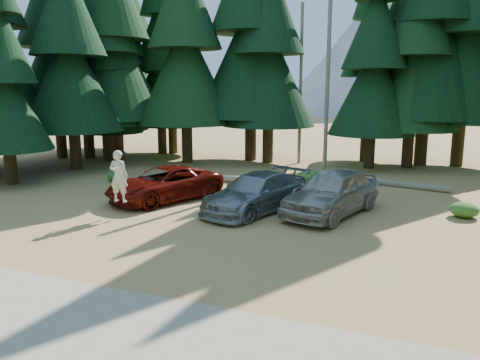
% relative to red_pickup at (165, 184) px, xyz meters
% --- Properties ---
extents(ground, '(160.00, 160.00, 0.00)m').
position_rel_red_pickup_xyz_m(ground, '(4.09, -3.77, -0.73)').
color(ground, tan).
rests_on(ground, ground).
extents(gravel_strip, '(26.00, 3.50, 0.01)m').
position_rel_red_pickup_xyz_m(gravel_strip, '(4.09, -10.27, -0.73)').
color(gravel_strip, tan).
rests_on(gravel_strip, ground).
extents(forest_belt_north, '(36.00, 7.00, 22.00)m').
position_rel_red_pickup_xyz_m(forest_belt_north, '(4.09, 11.23, -0.73)').
color(forest_belt_north, black).
rests_on(forest_belt_north, ground).
extents(snag_front, '(0.24, 0.24, 12.00)m').
position_rel_red_pickup_xyz_m(snag_front, '(4.89, 10.73, 5.27)').
color(snag_front, slate).
rests_on(snag_front, ground).
extents(snag_back, '(0.20, 0.20, 10.00)m').
position_rel_red_pickup_xyz_m(snag_back, '(2.89, 12.23, 4.27)').
color(snag_back, slate).
rests_on(snag_back, ground).
extents(mountain_peak, '(48.00, 50.00, 28.00)m').
position_rel_red_pickup_xyz_m(mountain_peak, '(1.50, 84.47, 11.97)').
color(mountain_peak, gray).
rests_on(mountain_peak, ground).
extents(red_pickup, '(4.36, 5.80, 1.46)m').
position_rel_red_pickup_xyz_m(red_pickup, '(0.00, 0.00, 0.00)').
color(red_pickup, '#600F08').
rests_on(red_pickup, ground).
extents(silver_minivan_center, '(3.71, 5.62, 1.51)m').
position_rel_red_pickup_xyz_m(silver_minivan_center, '(4.34, -0.34, 0.02)').
color(silver_minivan_center, gray).
rests_on(silver_minivan_center, ground).
extents(silver_minivan_right, '(3.50, 5.61, 1.78)m').
position_rel_red_pickup_xyz_m(silver_minivan_right, '(7.21, 0.32, 0.16)').
color(silver_minivan_right, '#A8A395').
rests_on(silver_minivan_right, ground).
extents(frisbee_player, '(0.79, 0.58, 1.98)m').
position_rel_red_pickup_xyz_m(frisbee_player, '(-0.22, -2.97, 0.85)').
color(frisbee_player, beige).
rests_on(frisbee_player, ground).
extents(log_left, '(4.63, 1.50, 0.34)m').
position_rel_red_pickup_xyz_m(log_left, '(-0.61, 4.26, -0.56)').
color(log_left, slate).
rests_on(log_left, ground).
extents(log_mid, '(2.69, 1.92, 0.25)m').
position_rel_red_pickup_xyz_m(log_mid, '(6.28, 6.17, -0.60)').
color(log_mid, slate).
rests_on(log_mid, ground).
extents(log_right, '(4.68, 1.40, 0.30)m').
position_rel_red_pickup_xyz_m(log_right, '(9.45, 6.58, -0.58)').
color(log_right, slate).
rests_on(log_right, ground).
extents(shrub_far_left, '(0.87, 0.87, 0.48)m').
position_rel_red_pickup_xyz_m(shrub_far_left, '(-4.65, 2.81, -0.49)').
color(shrub_far_left, '#336D20').
rests_on(shrub_far_left, ground).
extents(shrub_left, '(0.91, 0.91, 0.50)m').
position_rel_red_pickup_xyz_m(shrub_left, '(-0.44, 5.12, -0.48)').
color(shrub_left, '#336D20').
rests_on(shrub_left, ground).
extents(shrub_center_left, '(1.41, 1.41, 0.78)m').
position_rel_red_pickup_xyz_m(shrub_center_left, '(5.23, 5.50, -0.34)').
color(shrub_center_left, '#336D20').
rests_on(shrub_center_left, ground).
extents(shrub_center_right, '(0.95, 0.95, 0.52)m').
position_rel_red_pickup_xyz_m(shrub_center_right, '(7.81, 3.65, -0.47)').
color(shrub_center_right, '#336D20').
rests_on(shrub_center_right, ground).
extents(shrub_right, '(1.06, 1.06, 0.58)m').
position_rel_red_pickup_xyz_m(shrub_right, '(5.73, 5.72, -0.44)').
color(shrub_right, '#336D20').
rests_on(shrub_right, ground).
extents(shrub_far_right, '(0.88, 0.88, 0.48)m').
position_rel_red_pickup_xyz_m(shrub_far_right, '(7.40, 5.75, -0.49)').
color(shrub_far_right, '#336D20').
rests_on(shrub_far_right, ground).
extents(shrub_edge_west, '(0.84, 0.84, 0.46)m').
position_rel_red_pickup_xyz_m(shrub_edge_west, '(-3.92, 2.22, -0.50)').
color(shrub_edge_west, '#336D20').
rests_on(shrub_edge_west, ground).
extents(shrub_edge_east, '(1.06, 1.06, 0.59)m').
position_rel_red_pickup_xyz_m(shrub_edge_east, '(12.02, 1.73, -0.44)').
color(shrub_edge_east, '#336D20').
rests_on(shrub_edge_east, ground).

